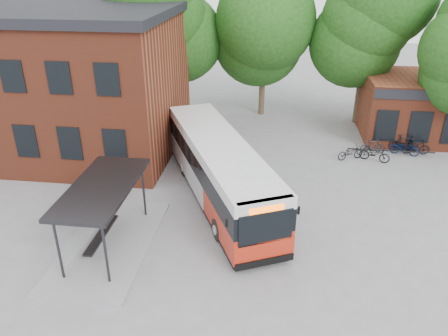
# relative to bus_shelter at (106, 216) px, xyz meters

# --- Properties ---
(ground) EXTENTS (100.00, 100.00, 0.00)m
(ground) POSITION_rel_bus_shelter_xyz_m (4.50, 1.00, -1.45)
(ground) COLOR slate
(station_building) EXTENTS (18.40, 10.40, 8.50)m
(station_building) POSITION_rel_bus_shelter_xyz_m (-8.50, 10.00, 2.80)
(station_building) COLOR maroon
(station_building) RESTS_ON ground
(bus_shelter) EXTENTS (3.60, 7.00, 2.90)m
(bus_shelter) POSITION_rel_bus_shelter_xyz_m (0.00, 0.00, 0.00)
(bus_shelter) COLOR #29292D
(bus_shelter) RESTS_ON ground
(bike_rail) EXTENTS (5.20, 0.10, 0.38)m
(bike_rail) POSITION_rel_bus_shelter_xyz_m (13.78, 11.00, -1.26)
(bike_rail) COLOR #29292D
(bike_rail) RESTS_ON ground
(tree_0) EXTENTS (7.92, 7.92, 11.00)m
(tree_0) POSITION_rel_bus_shelter_xyz_m (-1.50, 17.00, 4.05)
(tree_0) COLOR #174211
(tree_0) RESTS_ON ground
(tree_1) EXTENTS (7.92, 7.92, 10.40)m
(tree_1) POSITION_rel_bus_shelter_xyz_m (5.50, 18.00, 3.75)
(tree_1) COLOR #174211
(tree_1) RESTS_ON ground
(tree_2) EXTENTS (7.92, 7.92, 11.00)m
(tree_2) POSITION_rel_bus_shelter_xyz_m (12.50, 17.00, 4.05)
(tree_2) COLOR #174211
(tree_2) RESTS_ON ground
(city_bus) EXTENTS (7.41, 12.04, 3.07)m
(city_bus) POSITION_rel_bus_shelter_xyz_m (4.08, 4.62, 0.08)
(city_bus) COLOR red
(city_bus) RESTS_ON ground
(bicycle_0) EXTENTS (1.75, 1.23, 0.87)m
(bicycle_0) POSITION_rel_bus_shelter_xyz_m (11.25, 10.20, -1.01)
(bicycle_0) COLOR black
(bicycle_0) RESTS_ON ground
(bicycle_2) EXTENTS (1.87, 1.20, 0.93)m
(bicycle_2) POSITION_rel_bus_shelter_xyz_m (12.65, 10.12, -0.99)
(bicycle_2) COLOR black
(bicycle_2) RESTS_ON ground
(bicycle_3) EXTENTS (1.57, 0.76, 0.91)m
(bicycle_3) POSITION_rel_bus_shelter_xyz_m (12.72, 11.40, -1.00)
(bicycle_3) COLOR #2A2A2E
(bicycle_3) RESTS_ON ground
(bicycle_4) EXTENTS (1.74, 1.00, 0.87)m
(bicycle_4) POSITION_rel_bus_shelter_xyz_m (14.63, 11.85, -1.02)
(bicycle_4) COLOR black
(bicycle_4) RESTS_ON ground
(bicycle_5) EXTENTS (1.82, 0.65, 1.07)m
(bicycle_5) POSITION_rel_bus_shelter_xyz_m (14.74, 11.90, -0.91)
(bicycle_5) COLOR black
(bicycle_5) RESTS_ON ground
(bicycle_6) EXTENTS (1.82, 1.07, 0.90)m
(bicycle_6) POSITION_rel_bus_shelter_xyz_m (14.64, 11.28, -1.00)
(bicycle_6) COLOR #05153B
(bicycle_6) RESTS_ON ground
(bicycle_7) EXTENTS (1.64, 0.48, 0.98)m
(bicycle_7) POSITION_rel_bus_shelter_xyz_m (15.35, 11.48, -0.96)
(bicycle_7) COLOR black
(bicycle_7) RESTS_ON ground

